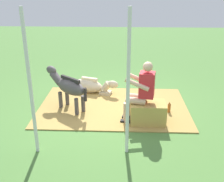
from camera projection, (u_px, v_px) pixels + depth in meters
ground_plane at (106, 110)px, 6.44m from camera, size 24.00×24.00×0.00m
hay_patch at (113, 106)px, 6.57m from camera, size 3.48×2.32×0.02m
hay_bale at (148, 113)px, 5.77m from camera, size 0.73×0.49×0.46m
person_seated at (141, 90)px, 5.61m from camera, size 0.70×0.49×1.34m
pony_standing at (68, 86)px, 6.26m from camera, size 1.13×0.98×0.93m
pony_lying at (90, 86)px, 7.34m from camera, size 1.35×0.69×0.42m
soda_bottle at (169, 108)px, 6.22m from camera, size 0.07×0.07×0.28m
tent_pole_left at (128, 86)px, 4.41m from camera, size 0.06×0.06×2.48m
tent_pole_right at (30, 86)px, 4.43m from camera, size 0.06×0.06×2.48m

